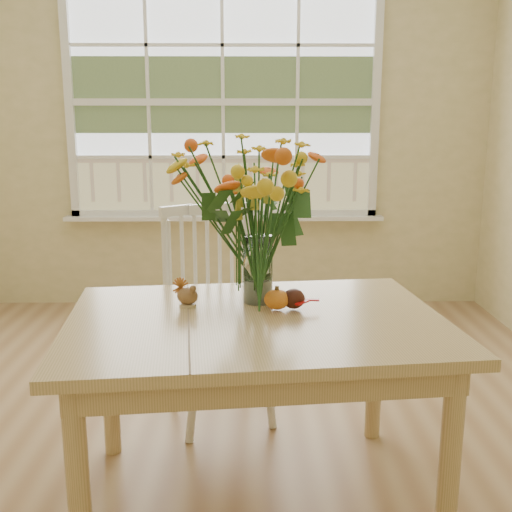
{
  "coord_description": "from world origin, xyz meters",
  "views": [
    {
      "loc": [
        0.19,
        -2.34,
        1.39
      ],
      "look_at": [
        0.22,
        -0.28,
        0.94
      ],
      "focal_mm": 42.0,
      "sensor_mm": 36.0,
      "label": 1
    }
  ],
  "objects": [
    {
      "name": "pumpkin",
      "position": [
        0.29,
        -0.22,
        0.75
      ],
      "size": [
        0.1,
        0.1,
        0.07
      ],
      "primitive_type": "ellipsoid",
      "color": "#D55519",
      "rests_on": "dining_table"
    },
    {
      "name": "dark_gourd",
      "position": [
        0.36,
        -0.21,
        0.75
      ],
      "size": [
        0.13,
        0.09,
        0.08
      ],
      "color": "#38160F",
      "rests_on": "dining_table"
    },
    {
      "name": "flower_vase",
      "position": [
        0.23,
        -0.11,
        1.1
      ],
      "size": [
        0.54,
        0.54,
        0.64
      ],
      "color": "white",
      "rests_on": "dining_table"
    },
    {
      "name": "window",
      "position": [
        0.0,
        2.21,
        1.53
      ],
      "size": [
        2.42,
        0.12,
        1.74
      ],
      "color": "silver",
      "rests_on": "wall_back"
    },
    {
      "name": "dining_table",
      "position": [
        0.22,
        -0.3,
        0.63
      ],
      "size": [
        1.43,
        1.09,
        0.72
      ],
      "rotation": [
        0.0,
        0.0,
        0.11
      ],
      "color": "tan",
      "rests_on": "floor"
    },
    {
      "name": "windsor_chair",
      "position": [
        0.02,
        0.41,
        0.56
      ],
      "size": [
        0.59,
        0.57,
        0.99
      ],
      "rotation": [
        0.0,
        0.0,
        0.36
      ],
      "color": "white",
      "rests_on": "floor"
    },
    {
      "name": "wall_back",
      "position": [
        0.0,
        2.25,
        1.35
      ],
      "size": [
        4.0,
        0.02,
        2.7
      ],
      "primitive_type": "cube",
      "color": "#C9BE80",
      "rests_on": "floor"
    },
    {
      "name": "floor",
      "position": [
        0.0,
        0.0,
        -0.01
      ],
      "size": [
        4.0,
        4.5,
        0.01
      ],
      "primitive_type": "cube",
      "color": "#99704A",
      "rests_on": "ground"
    },
    {
      "name": "turkey_figurine",
      "position": [
        -0.04,
        -0.17,
        0.76
      ],
      "size": [
        0.09,
        0.07,
        0.1
      ],
      "rotation": [
        0.0,
        0.0,
        -0.17
      ],
      "color": "#CCB78C",
      "rests_on": "dining_table"
    }
  ]
}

